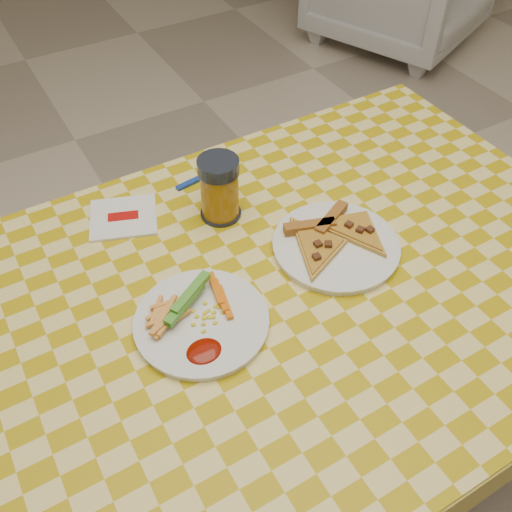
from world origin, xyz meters
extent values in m
plane|color=beige|center=(0.00, 0.00, 0.00)|extent=(8.00, 8.00, 0.00)
cylinder|color=white|center=(-0.54, 0.34, 0.35)|extent=(0.06, 0.06, 0.71)
cylinder|color=white|center=(0.54, 0.34, 0.35)|extent=(0.06, 0.06, 0.71)
cube|color=brown|center=(0.00, 0.00, 0.73)|extent=(1.20, 0.80, 0.04)
cylinder|color=white|center=(-0.18, -0.01, 0.76)|extent=(0.26, 0.26, 0.01)
cylinder|color=white|center=(0.13, 0.03, 0.76)|extent=(0.32, 0.32, 0.01)
cube|color=#196A10|center=(-0.18, 0.03, 0.79)|extent=(0.10, 0.08, 0.02)
cube|color=orange|center=(-0.13, 0.02, 0.78)|extent=(0.06, 0.08, 0.02)
ellipsoid|color=#760E02|center=(-0.20, -0.07, 0.77)|extent=(0.06, 0.05, 0.01)
cube|color=#9C6323|center=(0.10, 0.08, 0.78)|extent=(0.10, 0.05, 0.02)
cube|color=#9C6323|center=(0.15, 0.08, 0.78)|extent=(0.10, 0.06, 0.02)
cylinder|color=black|center=(-0.02, 0.22, 0.76)|extent=(0.08, 0.08, 0.01)
cylinder|color=#905E0F|center=(-0.02, 0.22, 0.81)|extent=(0.07, 0.07, 0.11)
cylinder|color=black|center=(-0.02, 0.22, 0.88)|extent=(0.08, 0.08, 0.03)
cube|color=white|center=(-0.19, 0.31, 0.76)|extent=(0.17, 0.16, 0.01)
cube|color=#AC0D09|center=(-0.19, 0.31, 0.76)|extent=(0.07, 0.05, 0.00)
cube|color=#163497|center=(-0.01, 0.35, 0.76)|extent=(0.11, 0.03, 0.01)
cube|color=white|center=(0.07, 0.36, 0.76)|extent=(0.05, 0.03, 0.00)
camera|label=1|loc=(-0.39, -0.56, 1.53)|focal=40.00mm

